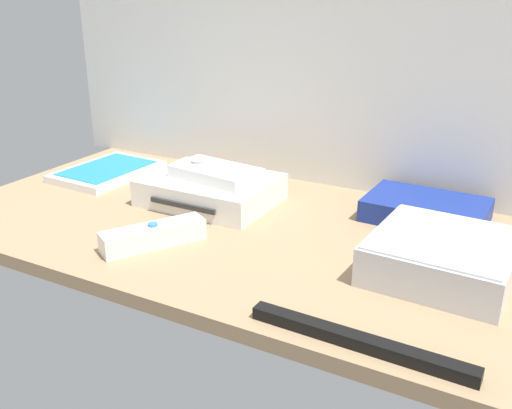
{
  "coord_description": "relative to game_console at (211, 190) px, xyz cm",
  "views": [
    {
      "loc": [
        38.08,
        -69.63,
        34.88
      ],
      "look_at": [
        0.0,
        0.0,
        4.0
      ],
      "focal_mm": 40.45,
      "sensor_mm": 36.0,
      "label": 1
    }
  ],
  "objects": [
    {
      "name": "remote_wand",
      "position": [
        2.22,
        -18.25,
        -0.69
      ],
      "size": [
        10.63,
        14.57,
        3.4
      ],
      "rotation": [
        0.0,
        0.0,
        -0.53
      ],
      "color": "white",
      "rests_on": "ground_plane"
    },
    {
      "name": "ground_plane",
      "position": [
        12.16,
        -6.4,
        -3.2
      ],
      "size": [
        100.0,
        48.0,
        2.0
      ],
      "primitive_type": "cube",
      "color": "#9E7F5B",
      "rests_on": "ground"
    },
    {
      "name": "network_router",
      "position": [
        33.57,
        9.48,
        -0.5
      ],
      "size": [
        18.34,
        12.77,
        3.4
      ],
      "rotation": [
        0.0,
        0.0,
        -0.03
      ],
      "color": "navy",
      "rests_on": "ground_plane"
    },
    {
      "name": "game_console",
      "position": [
        0.0,
        0.0,
        0.0
      ],
      "size": [
        21.06,
        16.57,
        4.4
      ],
      "rotation": [
        0.0,
        0.0,
        0.0
      ],
      "color": "white",
      "rests_on": "ground_plane"
    },
    {
      "name": "sensor_bar",
      "position": [
        35.64,
        -27.59,
        -1.5
      ],
      "size": [
        24.04,
        2.39,
        1.4
      ],
      "primitive_type": "cube",
      "rotation": [
        0.0,
        0.0,
        -0.02
      ],
      "color": "black",
      "rests_on": "ground_plane"
    },
    {
      "name": "mini_computer",
      "position": [
        39.59,
        -7.87,
        0.44
      ],
      "size": [
        17.77,
        17.77,
        5.3
      ],
      "rotation": [
        0.0,
        0.0,
        -0.05
      ],
      "color": "silver",
      "rests_on": "ground_plane"
    },
    {
      "name": "remote_classic_pad",
      "position": [
        1.07,
        -0.05,
        3.21
      ],
      "size": [
        15.31,
        9.79,
        2.4
      ],
      "rotation": [
        0.0,
        0.0,
        -0.13
      ],
      "color": "white",
      "rests_on": "game_console"
    },
    {
      "name": "game_case",
      "position": [
        -25.3,
        2.58,
        -1.44
      ],
      "size": [
        14.45,
        19.6,
        1.56
      ],
      "rotation": [
        0.0,
        0.0,
        -0.05
      ],
      "color": "white",
      "rests_on": "ground_plane"
    }
  ]
}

